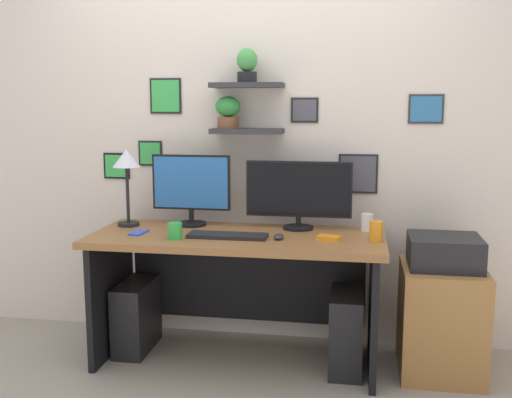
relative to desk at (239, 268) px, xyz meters
The scene contains 17 objects.
ground_plane 0.54m from the desk, 90.00° to the right, with size 8.00×8.00×0.00m, color gray.
back_wall_assembly 0.90m from the desk, 90.04° to the left, with size 4.40×0.24×2.70m.
desk is the anchor object (origin of this frame).
monitor_left 0.57m from the desk, 153.48° to the left, with size 0.48×0.18×0.43m.
monitor_right 0.56m from the desk, 26.55° to the left, with size 0.62×0.18×0.40m.
keyboard 0.26m from the desk, 105.16° to the right, with size 0.44×0.14×0.02m, color black.
computer_mouse 0.36m from the desk, 28.43° to the right, with size 0.06×0.09×0.03m, color #2D2D33.
desk_lamp 0.90m from the desk, behind, with size 0.16×0.16×0.46m.
cell_phone 0.61m from the desk, 167.96° to the right, with size 0.07×0.14×0.01m, color blue.
coffee_mug 0.46m from the desk, 144.99° to the right, with size 0.08×0.08×0.09m, color green.
pen_cup 0.79m from the desk, 13.10° to the left, with size 0.07×0.07×0.10m, color white.
scissors_tray 0.57m from the desk, 11.70° to the right, with size 0.12×0.08×0.02m, color orange.
water_cup 0.82m from the desk, ahead, with size 0.07×0.07×0.11m, color orange.
drawer_cabinet 1.16m from the desk, ahead, with size 0.44×0.50×0.60m, color #9E6B38.
printer 1.15m from the desk, ahead, with size 0.38×0.34×0.17m, color black.
computer_tower_left 0.72m from the desk, behind, with size 0.18×0.40×0.42m, color black.
computer_tower_right 0.70m from the desk, ahead, with size 0.18×0.40×0.45m, color black.
Camera 1 is at (0.66, -3.24, 1.48)m, focal length 42.09 mm.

